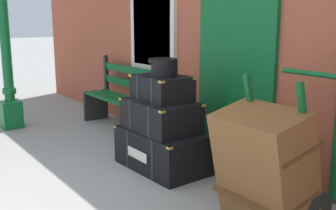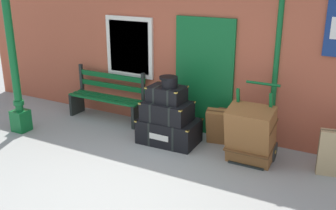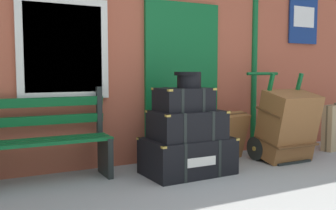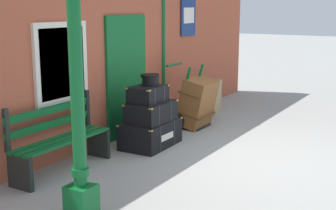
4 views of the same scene
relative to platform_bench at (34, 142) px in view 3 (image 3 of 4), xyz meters
name	(u,v)px [view 3 (image 3 of 4)]	position (x,y,z in m)	size (l,w,h in m)	color
brick_facade	(166,41)	(1.80, 0.44, 1.15)	(10.40, 0.35, 3.20)	#AD5138
platform_bench	(34,142)	(0.00, 0.00, 0.00)	(1.60, 0.43, 1.01)	#0F5B28
steamer_trunk_base	(188,156)	(1.63, -0.43, -0.23)	(1.03, 0.68, 0.43)	black
steamer_trunk_middle	(187,125)	(1.61, -0.46, 0.14)	(0.81, 0.55, 0.33)	black
steamer_trunk_top	(184,99)	(1.58, -0.42, 0.43)	(0.61, 0.45, 0.27)	black
round_hatbox	(189,79)	(1.64, -0.43, 0.66)	(0.31, 0.29, 0.18)	black
porters_trolley	(277,139)	(3.10, -0.34, -0.18)	(0.71, 0.68, 1.18)	black
large_brown_trunk	(287,126)	(3.10, -0.52, 0.03)	(0.70, 0.61, 0.95)	brown
suitcase_olive	(228,136)	(2.47, -0.08, -0.12)	(0.57, 0.43, 0.66)	brown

